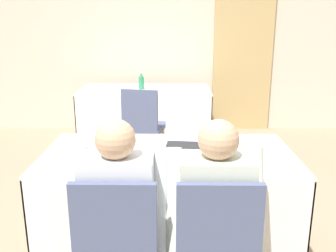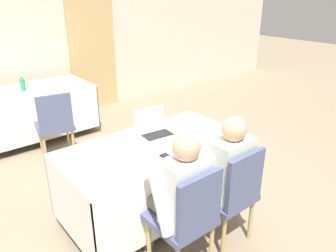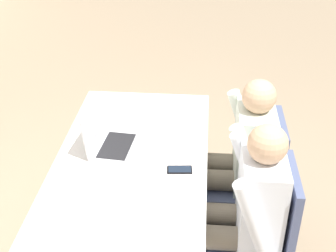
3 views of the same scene
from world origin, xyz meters
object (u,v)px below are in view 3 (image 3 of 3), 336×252
Objects in this scene: chair_near_left at (261,231)px; chair_near_right at (254,176)px; person_white_shirt at (240,154)px; laptop at (110,141)px; person_checkered_shirt at (244,208)px; cell_phone at (180,170)px.

chair_near_left is 0.49m from chair_near_right.
person_white_shirt reaches higher than chair_near_left.
laptop is 0.88m from person_checkered_shirt.
chair_near_left is 0.19m from person_checkered_shirt.
laptop is 0.94m from chair_near_right.
cell_phone is 0.12× the size of person_white_shirt.
chair_near_left is at bearing -107.82° from laptop.
chair_near_right reaches higher than cell_phone.
chair_near_left is at bearing -117.40° from cell_phone.
laptop reaches higher than cell_phone.
person_white_shirt reaches higher than cell_phone.
laptop reaches higher than chair_near_left.
person_checkered_shirt is at bearing -11.84° from chair_near_right.
person_checkered_shirt is (0.00, 0.10, 0.16)m from chair_near_left.
person_checkered_shirt reaches higher than cell_phone.
person_checkered_shirt is at bearing -110.50° from laptop.
person_white_shirt is at bearing -76.26° from laptop.
chair_near_left is at bearing 0.00° from chair_near_right.
laptop is at bearing -115.79° from person_checkered_shirt.
person_checkered_shirt is at bearing 0.00° from person_white_shirt.
chair_near_right is at bearing -61.34° from cell_phone.
chair_near_left is 0.78× the size of person_white_shirt.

